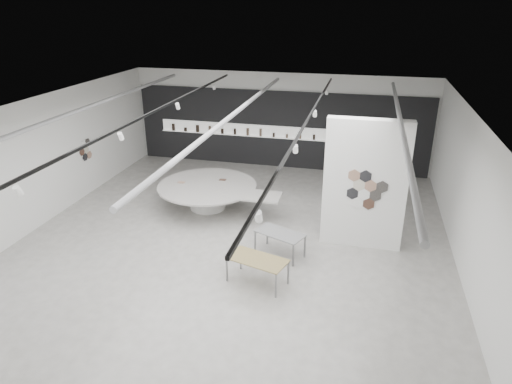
% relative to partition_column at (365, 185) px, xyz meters
% --- Properties ---
extents(room, '(12.02, 14.02, 3.82)m').
position_rel_partition_column_xyz_m(room, '(-3.59, -1.00, 0.27)').
color(room, '#A9A6A0').
rests_on(room, ground).
extents(back_wall_display, '(11.80, 0.27, 3.10)m').
position_rel_partition_column_xyz_m(back_wall_display, '(-3.58, 5.94, -0.26)').
color(back_wall_display, black).
rests_on(back_wall_display, ground).
extents(partition_column, '(2.20, 0.38, 3.60)m').
position_rel_partition_column_xyz_m(partition_column, '(0.00, 0.00, 0.00)').
color(partition_column, white).
rests_on(partition_column, ground).
extents(display_island, '(4.14, 3.25, 0.83)m').
position_rel_partition_column_xyz_m(display_island, '(-4.89, 1.30, -1.26)').
color(display_island, white).
rests_on(display_island, ground).
extents(sample_table_wood, '(1.56, 1.08, 0.67)m').
position_rel_partition_column_xyz_m(sample_table_wood, '(-2.34, -2.54, -1.18)').
color(sample_table_wood, olive).
rests_on(sample_table_wood, ground).
extents(sample_table_stone, '(1.45, 1.10, 0.67)m').
position_rel_partition_column_xyz_m(sample_table_stone, '(-2.07, -1.11, -1.19)').
color(sample_table_stone, gray).
rests_on(sample_table_stone, ground).
extents(kitchen_counter, '(1.83, 0.86, 1.40)m').
position_rel_partition_column_xyz_m(kitchen_counter, '(-0.64, 5.53, -1.29)').
color(kitchen_counter, white).
rests_on(kitchen_counter, ground).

